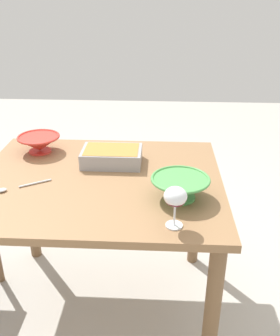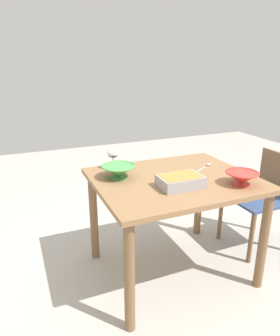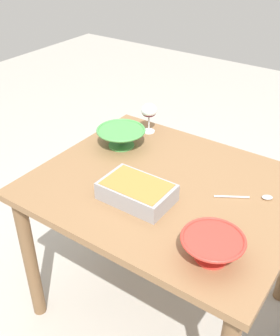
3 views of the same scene
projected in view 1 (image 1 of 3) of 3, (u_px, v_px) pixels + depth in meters
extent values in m
plane|color=#B2ADA3|center=(105.00, 305.00, 2.07)|extent=(8.00, 8.00, 0.00)
cube|color=olive|center=(98.00, 182.00, 1.74)|extent=(1.12, 0.93, 0.03)
cylinder|color=brown|center=(196.00, 210.00, 2.24)|extent=(0.06, 0.06, 0.74)
cylinder|color=brown|center=(29.00, 205.00, 2.29)|extent=(0.06, 0.06, 0.74)
cylinder|color=brown|center=(211.00, 318.00, 1.52)|extent=(0.06, 0.06, 0.74)
cylinder|color=white|center=(174.00, 225.00, 1.39)|extent=(0.06, 0.06, 0.01)
cylinder|color=white|center=(175.00, 215.00, 1.37)|extent=(0.01, 0.01, 0.09)
ellipsoid|color=white|center=(175.00, 196.00, 1.33)|extent=(0.08, 0.08, 0.07)
ellipsoid|color=#4C0A19|center=(175.00, 200.00, 1.34)|extent=(0.07, 0.07, 0.04)
cube|color=#99999E|center=(112.00, 156.00, 1.85)|extent=(0.29, 0.19, 0.07)
cube|color=#B27A38|center=(112.00, 151.00, 1.84)|extent=(0.26, 0.17, 0.02)
cylinder|color=red|center=(40.00, 151.00, 2.00)|extent=(0.12, 0.12, 0.01)
cone|color=red|center=(39.00, 144.00, 1.98)|extent=(0.21, 0.21, 0.08)
torus|color=red|center=(38.00, 137.00, 1.96)|extent=(0.22, 0.22, 0.01)
cylinder|color=#4C994C|center=(180.00, 197.00, 1.57)|extent=(0.13, 0.13, 0.01)
cone|color=#4C994C|center=(180.00, 188.00, 1.55)|extent=(0.23, 0.23, 0.08)
torus|color=#4C994C|center=(180.00, 179.00, 1.53)|extent=(0.24, 0.24, 0.01)
cylinder|color=silver|center=(35.00, 183.00, 1.68)|extent=(0.13, 0.08, 0.01)
ellipsoid|color=silver|center=(1.00, 190.00, 1.61)|extent=(0.05, 0.05, 0.01)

